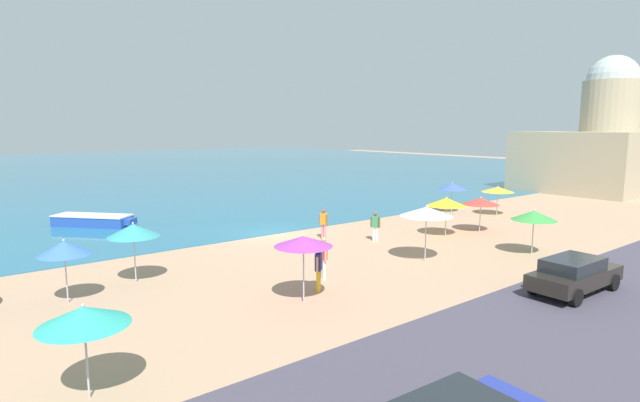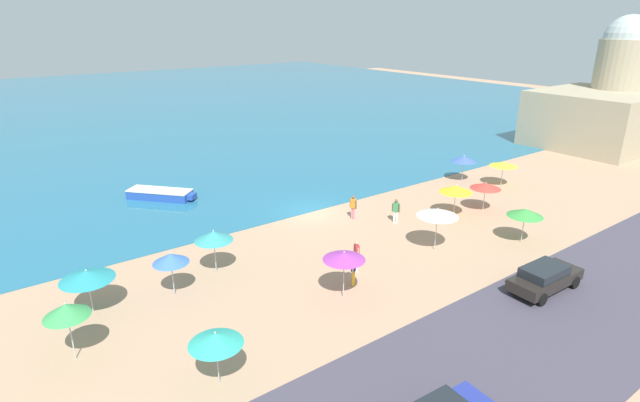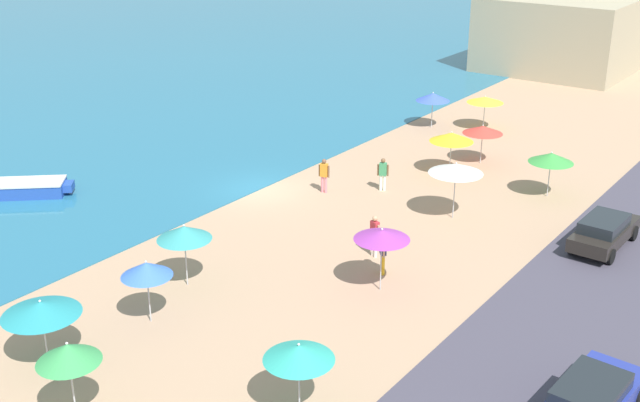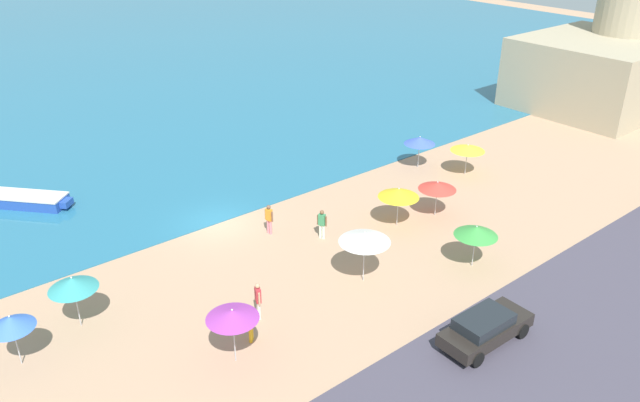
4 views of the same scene
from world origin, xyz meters
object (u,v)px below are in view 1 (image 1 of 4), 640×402
beach_umbrella_6 (303,241)px  bather_1 (375,225)px  beach_umbrella_10 (534,215)px  parked_car_1 (574,274)px  bather_2 (318,267)px  bather_3 (324,222)px  bather_0 (324,256)px  beach_umbrella_11 (498,190)px  beach_umbrella_0 (426,211)px  beach_umbrella_3 (481,201)px  skiff_nearshore (93,220)px  beach_umbrella_8 (452,186)px  beach_umbrella_7 (64,248)px  beach_umbrella_2 (84,316)px  harbor_fortress (598,146)px  beach_umbrella_4 (133,230)px  beach_umbrella_9 (446,202)px

beach_umbrella_6 → bather_1: 10.46m
beach_umbrella_10 → parked_car_1: beach_umbrella_10 is taller
bather_2 → bather_3: bather_2 is taller
bather_0 → parked_car_1: (6.22, -7.26, -0.22)m
beach_umbrella_11 → parked_car_1: (-13.06, -11.53, -1.06)m
beach_umbrella_0 → bather_0: (-5.53, 0.72, -1.36)m
beach_umbrella_3 → bather_1: bearing=162.9°
beach_umbrella_10 → bather_1: beach_umbrella_10 is taller
bather_1 → skiff_nearshore: 17.87m
beach_umbrella_8 → bather_0: 19.09m
bather_3 → beach_umbrella_11: bearing=-6.3°
beach_umbrella_7 → beach_umbrella_3: bearing=-4.8°
beach_umbrella_2 → bather_3: 17.58m
beach_umbrella_7 → harbor_fortress: 49.80m
beach_umbrella_4 → bather_3: bearing=7.7°
beach_umbrella_9 → bather_1: 4.56m
beach_umbrella_10 → bather_3: size_ratio=1.31×
beach_umbrella_3 → bather_1: 7.09m
beach_umbrella_6 → bather_2: (1.16, 0.63, -1.27)m
beach_umbrella_11 → beach_umbrella_0: bearing=-160.1°
beach_umbrella_0 → beach_umbrella_8: bearing=32.4°
beach_umbrella_0 → beach_umbrella_4: beach_umbrella_0 is taller
beach_umbrella_9 → harbor_fortress: (29.96, 4.59, 2.41)m
beach_umbrella_3 → beach_umbrella_10: 5.49m
beach_umbrella_10 → bather_2: size_ratio=1.30×
parked_car_1 → skiff_nearshore: (-10.75, 24.93, -0.38)m
beach_umbrella_7 → bather_2: size_ratio=1.34×
beach_umbrella_0 → beach_umbrella_2: beach_umbrella_0 is taller
skiff_nearshore → beach_umbrella_6: bearing=-83.4°
beach_umbrella_6 → skiff_nearshore: 19.60m
beach_umbrella_9 → bather_0: size_ratio=1.28×
bather_3 → skiff_nearshore: bearing=128.0°
beach_umbrella_10 → bather_2: (-11.75, 2.09, -0.98)m
beach_umbrella_7 → beach_umbrella_11: 28.22m
beach_umbrella_2 → beach_umbrella_9: bearing=16.0°
beach_umbrella_0 → bather_0: size_ratio=1.49×
bather_3 → bather_2: bearing=-129.8°
beach_umbrella_11 → skiff_nearshore: (-23.81, 13.40, -1.44)m
beach_umbrella_6 → bather_1: bearing=31.4°
beach_umbrella_6 → beach_umbrella_2: bearing=-164.9°
bather_2 → parked_car_1: (7.34, -6.17, -0.19)m
beach_umbrella_6 → beach_umbrella_7: beach_umbrella_6 is taller
beach_umbrella_7 → beach_umbrella_9: (19.68, -1.32, -0.02)m
beach_umbrella_6 → beach_umbrella_9: size_ratio=1.09×
beach_umbrella_0 → beach_umbrella_6: beach_umbrella_0 is taller
beach_umbrella_6 → beach_umbrella_8: size_ratio=1.12×
bather_3 → beach_umbrella_9: bearing=-31.5°
skiff_nearshore → harbor_fortress: bearing=-13.6°
beach_umbrella_4 → beach_umbrella_6: (3.95, -6.11, 0.10)m
parked_car_1 → beach_umbrella_8: bearing=51.2°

